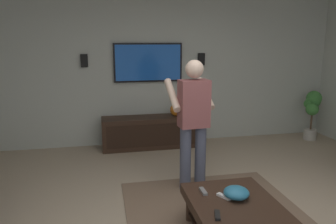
{
  "coord_description": "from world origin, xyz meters",
  "views": [
    {
      "loc": [
        -2.76,
        1.05,
        1.87
      ],
      "look_at": [
        1.31,
        0.22,
        0.95
      ],
      "focal_mm": 34.79,
      "sensor_mm": 36.0,
      "label": 1
    }
  ],
  "objects": [
    {
      "name": "coffee_table",
      "position": [
        -0.18,
        -0.11,
        0.3
      ],
      "size": [
        1.0,
        0.8,
        0.4
      ],
      "color": "#332116",
      "rests_on": "ground"
    },
    {
      "name": "person_standing",
      "position": [
        1.0,
        -0.03,
        0.93
      ],
      "size": [
        0.56,
        0.57,
        1.64
      ],
      "rotation": [
        0.0,
        0.0,
        0.08
      ],
      "color": "#4C5166",
      "rests_on": "ground"
    },
    {
      "name": "wall_speaker_right",
      "position": [
        2.98,
        1.33,
        1.52
      ],
      "size": [
        0.06,
        0.12,
        0.22
      ],
      "primitive_type": "cube",
      "color": "black"
    },
    {
      "name": "remote_black",
      "position": [
        -0.38,
        0.14,
        0.41
      ],
      "size": [
        0.16,
        0.09,
        0.02
      ],
      "primitive_type": "cube",
      "rotation": [
        0.0,
        0.0,
        2.85
      ],
      "color": "black",
      "rests_on": "coffee_table"
    },
    {
      "name": "vase_round",
      "position": [
        2.71,
        -0.21,
        0.66
      ],
      "size": [
        0.22,
        0.22,
        0.22
      ],
      "primitive_type": "sphere",
      "color": "orange",
      "rests_on": "media_console"
    },
    {
      "name": "media_console",
      "position": [
        2.72,
        0.24,
        0.28
      ],
      "size": [
        0.45,
        1.7,
        0.55
      ],
      "rotation": [
        0.0,
        0.0,
        3.14
      ],
      "color": "#332116",
      "rests_on": "ground"
    },
    {
      "name": "wall_back_tv",
      "position": [
        3.06,
        0.0,
        1.39
      ],
      "size": [
        0.1,
        6.72,
        2.77
      ],
      "primitive_type": "cube",
      "color": "#B2B7AD",
      "rests_on": "ground"
    },
    {
      "name": "remote_grey",
      "position": [
        0.07,
        0.12,
        0.41
      ],
      "size": [
        0.15,
        0.05,
        0.02
      ],
      "primitive_type": "cube",
      "rotation": [
        0.0,
        0.0,
        3.15
      ],
      "color": "slate",
      "rests_on": "coffee_table"
    },
    {
      "name": "tv",
      "position": [
        2.96,
        0.24,
        1.48
      ],
      "size": [
        0.05,
        1.21,
        0.68
      ],
      "rotation": [
        0.0,
        0.0,
        3.14
      ],
      "color": "black"
    },
    {
      "name": "potted_plant_tall",
      "position": [
        2.61,
        -2.85,
        0.62
      ],
      "size": [
        0.39,
        0.37,
        0.92
      ],
      "color": "#B7B2A8",
      "rests_on": "ground"
    },
    {
      "name": "bowl",
      "position": [
        -0.11,
        -0.15,
        0.45
      ],
      "size": [
        0.24,
        0.24,
        0.11
      ],
      "primitive_type": "ellipsoid",
      "color": "teal",
      "rests_on": "coffee_table"
    },
    {
      "name": "wall_speaker_left",
      "position": [
        2.98,
        -0.74,
        1.52
      ],
      "size": [
        0.06,
        0.12,
        0.22
      ],
      "primitive_type": "cube",
      "color": "black"
    },
    {
      "name": "remote_white",
      "position": [
        -0.08,
        -0.04,
        0.41
      ],
      "size": [
        0.15,
        0.12,
        0.02
      ],
      "primitive_type": "cube",
      "rotation": [
        0.0,
        0.0,
        3.69
      ],
      "color": "white",
      "rests_on": "coffee_table"
    }
  ]
}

